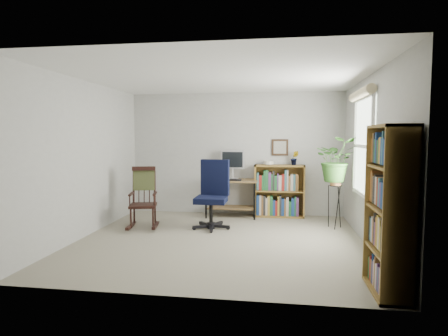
% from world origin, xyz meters
% --- Properties ---
extents(floor, '(4.20, 4.00, 0.00)m').
position_xyz_m(floor, '(0.00, 0.00, 0.00)').
color(floor, gray).
rests_on(floor, ground).
extents(ceiling, '(4.20, 4.00, 0.00)m').
position_xyz_m(ceiling, '(0.00, 0.00, 2.40)').
color(ceiling, silver).
rests_on(ceiling, ground).
extents(wall_back, '(4.20, 0.00, 2.40)m').
position_xyz_m(wall_back, '(0.00, 2.00, 1.20)').
color(wall_back, '#B0B0AB').
rests_on(wall_back, ground).
extents(wall_front, '(4.20, 0.00, 2.40)m').
position_xyz_m(wall_front, '(0.00, -2.00, 1.20)').
color(wall_front, '#B0B0AB').
rests_on(wall_front, ground).
extents(wall_left, '(0.00, 4.00, 2.40)m').
position_xyz_m(wall_left, '(-2.10, 0.00, 1.20)').
color(wall_left, '#B0B0AB').
rests_on(wall_left, ground).
extents(wall_right, '(0.00, 4.00, 2.40)m').
position_xyz_m(wall_right, '(2.10, 0.00, 1.20)').
color(wall_right, '#B0B0AB').
rests_on(wall_right, ground).
extents(window, '(0.12, 1.20, 1.50)m').
position_xyz_m(window, '(2.06, 0.30, 1.40)').
color(window, white).
rests_on(window, wall_right).
extents(desk, '(1.00, 0.55, 0.72)m').
position_xyz_m(desk, '(-0.04, 1.70, 0.36)').
color(desk, brown).
rests_on(desk, floor).
extents(monitor, '(0.46, 0.16, 0.56)m').
position_xyz_m(monitor, '(-0.04, 1.84, 1.00)').
color(monitor, silver).
rests_on(monitor, desk).
extents(keyboard, '(0.40, 0.15, 0.02)m').
position_xyz_m(keyboard, '(-0.04, 1.58, 0.73)').
color(keyboard, black).
rests_on(keyboard, desk).
extents(office_chair, '(0.71, 0.71, 1.17)m').
position_xyz_m(office_chair, '(-0.26, 0.70, 0.59)').
color(office_chair, black).
rests_on(office_chair, floor).
extents(rocking_chair, '(0.74, 1.00, 1.05)m').
position_xyz_m(rocking_chair, '(-1.42, 0.60, 0.52)').
color(rocking_chair, black).
rests_on(rocking_chair, floor).
extents(low_bookshelf, '(0.95, 0.32, 1.00)m').
position_xyz_m(low_bookshelf, '(0.87, 1.82, 0.50)').
color(low_bookshelf, olive).
rests_on(low_bookshelf, floor).
extents(tall_bookshelf, '(0.31, 0.72, 1.65)m').
position_xyz_m(tall_bookshelf, '(1.92, -1.60, 0.83)').
color(tall_bookshelf, olive).
rests_on(tall_bookshelf, floor).
extents(plant_stand, '(0.28, 0.28, 0.85)m').
position_xyz_m(plant_stand, '(1.80, 1.04, 0.42)').
color(plant_stand, black).
rests_on(plant_stand, floor).
extents(spider_plant, '(1.69, 1.88, 1.46)m').
position_xyz_m(spider_plant, '(1.80, 1.04, 1.52)').
color(spider_plant, '#306322').
rests_on(spider_plant, plant_stand).
extents(potted_plant_small, '(0.13, 0.24, 0.11)m').
position_xyz_m(potted_plant_small, '(1.15, 1.83, 1.06)').
color(potted_plant_small, '#306322').
rests_on(potted_plant_small, low_bookshelf).
extents(framed_picture, '(0.32, 0.04, 0.32)m').
position_xyz_m(framed_picture, '(0.87, 1.97, 1.33)').
color(framed_picture, black).
rests_on(framed_picture, wall_back).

